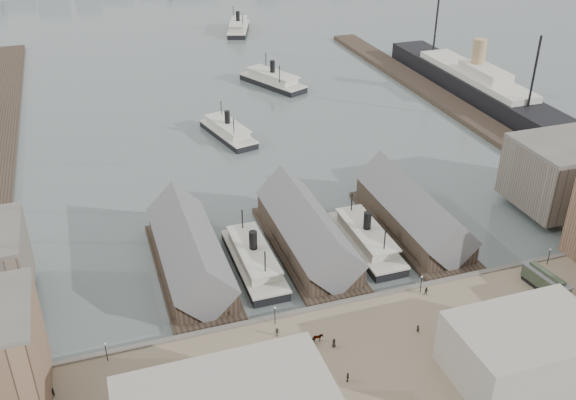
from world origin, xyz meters
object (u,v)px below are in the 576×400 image
object	(u,v)px
tram	(545,282)
horse_cart_right	(500,321)
ferry_docked_west	(254,259)
ocean_steamer	(475,83)
horse_cart_center	(314,339)
horse_cart_left	(207,385)

from	to	relation	value
tram	horse_cart_right	size ratio (longest dim) A/B	2.40
ferry_docked_west	tram	world-z (taller)	ferry_docked_west
ferry_docked_west	horse_cart_right	size ratio (longest dim) A/B	5.82
ferry_docked_west	ocean_steamer	bearing A→B (deg)	36.93
ocean_steamer	horse_cart_right	distance (m)	132.13
tram	horse_cart_center	size ratio (longest dim) A/B	2.25
horse_cart_center	horse_cart_right	xyz separation A→B (m)	(34.19, -6.16, -0.04)
ocean_steamer	tram	bearing A→B (deg)	-116.49
tram	horse_cart_right	world-z (taller)	tram
ferry_docked_west	ocean_steamer	world-z (taller)	ocean_steamer
ferry_docked_west	horse_cart_left	xyz separation A→B (m)	(-17.22, -33.14, 0.54)
ferry_docked_west	horse_cart_left	bearing A→B (deg)	-117.45
horse_cart_center	ocean_steamer	bearing A→B (deg)	-41.62
horse_cart_left	horse_cart_right	world-z (taller)	horse_cart_right
ocean_steamer	tram	size ratio (longest dim) A/B	9.20
ocean_steamer	horse_cart_left	distance (m)	165.83
tram	horse_cart_left	world-z (taller)	tram
ferry_docked_west	ocean_steamer	size ratio (longest dim) A/B	0.26
horse_cart_left	ferry_docked_west	bearing A→B (deg)	5.49
horse_cart_center	horse_cart_left	bearing A→B (deg)	105.60
ferry_docked_west	horse_cart_center	size ratio (longest dim) A/B	5.46
horse_cart_left	tram	bearing A→B (deg)	-53.22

